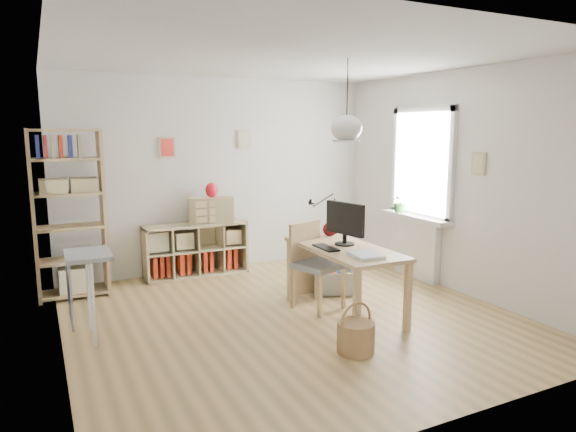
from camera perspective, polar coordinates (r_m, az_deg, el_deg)
name	(u,v)px	position (r m, az deg, el deg)	size (l,w,h in m)	color
ground	(292,317)	(5.60, 0.45, -11.20)	(4.50, 4.50, 0.00)	tan
room_shell	(347,128)	(5.38, 6.53, 9.67)	(4.50, 4.50, 4.50)	white
window_unit	(423,163)	(7.00, 14.73, 5.70)	(0.07, 1.16, 1.46)	white
radiator	(417,249)	(7.14, 14.13, -3.54)	(0.10, 0.80, 0.80)	white
windowsill	(415,218)	(7.03, 13.96, -0.17)	(0.22, 1.20, 0.06)	white
desk	(344,255)	(5.54, 6.26, -4.37)	(0.70, 1.50, 0.75)	tan
cube_shelf	(194,253)	(7.21, -10.43, -4.10)	(1.40, 0.38, 0.72)	tan
tall_bookshelf	(68,207)	(6.54, -23.22, 0.91)	(0.80, 0.38, 2.00)	tan
side_table	(81,272)	(5.20, -21.99, -5.82)	(0.40, 0.55, 0.85)	#97989A
chair	(314,260)	(5.76, 2.93, -4.90)	(0.59, 0.59, 0.96)	#97989A
wicker_basket	(356,336)	(4.78, 7.54, -13.07)	(0.35, 0.34, 0.47)	olive
storage_chest	(334,276)	(6.45, 5.10, -6.65)	(0.71, 0.76, 0.58)	#B5B6B1
monitor	(345,221)	(5.57, 6.35, -0.57)	(0.21, 0.53, 0.46)	black
keyboard	(326,248)	(5.42, 4.23, -3.53)	(0.14, 0.36, 0.02)	black
task_lamp	(322,210)	(5.99, 3.77, 0.66)	(0.43, 0.16, 0.45)	black
yarn_ball	(330,229)	(6.04, 4.66, -1.48)	(0.16, 0.16, 0.16)	#520A0D
paper_tray	(366,255)	(5.12, 8.66, -4.33)	(0.26, 0.33, 0.03)	white
drawer_chest	(212,210)	(7.13, -8.49, 0.67)	(0.61, 0.28, 0.35)	tan
red_vase	(212,190)	(7.10, -8.48, 2.87)	(0.17, 0.17, 0.20)	#AD0E1A
potted_plant	(400,202)	(7.22, 12.35, 1.56)	(0.26, 0.23, 0.29)	#366626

